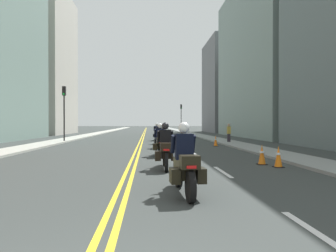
{
  "coord_description": "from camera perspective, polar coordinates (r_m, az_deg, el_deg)",
  "views": [
    {
      "loc": [
        0.61,
        -2.39,
        1.65
      ],
      "look_at": [
        1.8,
        15.87,
        1.49
      ],
      "focal_mm": 33.27,
      "sensor_mm": 36.0,
      "label": 1
    }
  ],
  "objects": [
    {
      "name": "ground_plane",
      "position": [
        50.42,
        -4.41,
        -1.36
      ],
      "size": [
        264.0,
        264.0,
        0.0
      ],
      "primitive_type": "plane",
      "color": "#333837"
    },
    {
      "name": "sidewalk_left",
      "position": [
        51.03,
        -12.63,
        -1.28
      ],
      "size": [
        2.02,
        144.0,
        0.12
      ],
      "primitive_type": "cube",
      "color": "#A3A499",
      "rests_on": "ground"
    },
    {
      "name": "sidewalk_right",
      "position": [
        50.85,
        3.84,
        -1.28
      ],
      "size": [
        2.02,
        144.0,
        0.12
      ],
      "primitive_type": "cube",
      "color": "gray",
      "rests_on": "ground"
    },
    {
      "name": "centreline_yellow_inner",
      "position": [
        50.42,
        -4.54,
        -1.36
      ],
      "size": [
        0.12,
        132.0,
        0.01
      ],
      "primitive_type": "cube",
      "color": "yellow",
      "rests_on": "ground"
    },
    {
      "name": "centreline_yellow_outer",
      "position": [
        50.41,
        -4.27,
        -1.36
      ],
      "size": [
        0.12,
        132.0,
        0.01
      ],
      "primitive_type": "cube",
      "color": "yellow",
      "rests_on": "ground"
    },
    {
      "name": "lane_dashes_white",
      "position": [
        31.53,
        0.9,
        -2.48
      ],
      "size": [
        0.14,
        56.4,
        0.01
      ],
      "color": "silver",
      "rests_on": "ground"
    },
    {
      "name": "building_right_1",
      "position": [
        40.76,
        18.79,
        11.54
      ],
      "size": [
        8.87,
        20.9,
        18.93
      ],
      "color": "gray",
      "rests_on": "ground"
    },
    {
      "name": "building_left_2",
      "position": [
        51.43,
        -21.76,
        10.62
      ],
      "size": [
        7.15,
        13.18,
        21.41
      ],
      "color": "#B3AFA3",
      "rests_on": "ground"
    },
    {
      "name": "building_right_2",
      "position": [
        58.25,
        10.77,
        7.07
      ],
      "size": [
        7.21,
        12.34,
        16.62
      ],
      "color": "slate",
      "rests_on": "ground"
    },
    {
      "name": "motorcycle_0",
      "position": [
        7.17,
        3.07,
        -7.35
      ],
      "size": [
        0.78,
        2.29,
        1.68
      ],
      "rotation": [
        0.0,
        0.0,
        0.06
      ],
      "color": "black",
      "rests_on": "ground"
    },
    {
      "name": "motorcycle_1",
      "position": [
        11.19,
        -0.48,
        -4.41
      ],
      "size": [
        0.77,
        2.29,
        1.68
      ],
      "rotation": [
        0.0,
        0.0,
        -0.01
      ],
      "color": "black",
      "rests_on": "ground"
    },
    {
      "name": "motorcycle_2",
      "position": [
        15.54,
        -1.45,
        -3.09
      ],
      "size": [
        0.77,
        2.29,
        1.64
      ],
      "rotation": [
        0.0,
        0.0,
        0.03
      ],
      "color": "black",
      "rests_on": "ground"
    },
    {
      "name": "motorcycle_3",
      "position": [
        20.45,
        -1.53,
        -2.3
      ],
      "size": [
        0.78,
        2.26,
        1.6
      ],
      "rotation": [
        0.0,
        0.0,
        0.05
      ],
      "color": "black",
      "rests_on": "ground"
    },
    {
      "name": "motorcycle_4",
      "position": [
        24.67,
        -1.47,
        -1.77
      ],
      "size": [
        0.78,
        2.26,
        1.64
      ],
      "rotation": [
        0.0,
        0.0,
        -0.04
      ],
      "color": "black",
      "rests_on": "ground"
    },
    {
      "name": "motorcycle_5",
      "position": [
        29.38,
        -2.06,
        -1.41
      ],
      "size": [
        0.78,
        2.17,
        1.66
      ],
      "rotation": [
        0.0,
        0.0,
        0.04
      ],
      "color": "black",
      "rests_on": "ground"
    },
    {
      "name": "traffic_cone_0",
      "position": [
        12.97,
        16.83,
        -5.05
      ],
      "size": [
        0.36,
        0.36,
        0.8
      ],
      "color": "black",
      "rests_on": "ground"
    },
    {
      "name": "traffic_cone_1",
      "position": [
        12.38,
        19.57,
        -5.31
      ],
      "size": [
        0.36,
        0.36,
        0.81
      ],
      "color": "black",
      "rests_on": "ground"
    },
    {
      "name": "traffic_cone_2",
      "position": [
        22.56,
        8.72,
        -2.69
      ],
      "size": [
        0.34,
        0.34,
        0.79
      ],
      "color": "black",
      "rests_on": "ground"
    },
    {
      "name": "traffic_light_near",
      "position": [
        28.65,
        -18.5,
        3.86
      ],
      "size": [
        0.28,
        0.38,
        4.87
      ],
      "color": "black",
      "rests_on": "ground"
    },
    {
      "name": "traffic_light_far",
      "position": [
        56.89,
        2.42,
        2.35
      ],
      "size": [
        0.28,
        0.38,
        5.09
      ],
      "color": "black",
      "rests_on": "ground"
    },
    {
      "name": "pedestrian_0",
      "position": [
        25.97,
        11.07,
        -1.29
      ],
      "size": [
        0.25,
        0.49,
        1.63
      ],
      "rotation": [
        0.0,
        0.0,
        1.66
      ],
      "color": "#2B252D",
      "rests_on": "ground"
    }
  ]
}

